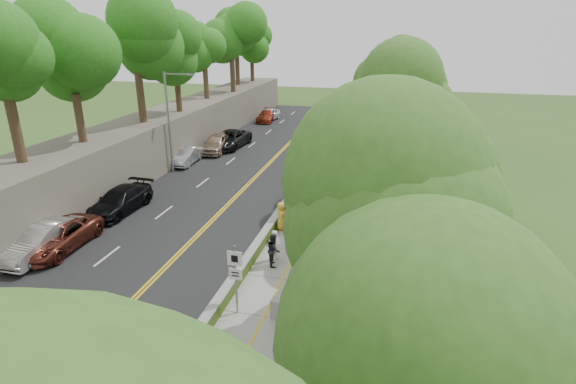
# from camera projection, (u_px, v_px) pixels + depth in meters

# --- Properties ---
(ground) EXTENTS (140.00, 140.00, 0.00)m
(ground) POSITION_uv_depth(u_px,v_px,m) (238.00, 274.00, 21.68)
(ground) COLOR #33511E
(ground) RESTS_ON ground
(road) EXTENTS (11.20, 66.00, 0.04)m
(road) POSITION_uv_depth(u_px,v_px,m) (238.00, 173.00, 36.54)
(road) COLOR black
(road) RESTS_ON ground
(sidewalk) EXTENTS (4.20, 66.00, 0.05)m
(sidewalk) POSITION_uv_depth(u_px,v_px,m) (335.00, 180.00, 34.75)
(sidewalk) COLOR gray
(sidewalk) RESTS_ON ground
(jersey_barrier) EXTENTS (0.42, 66.00, 0.60)m
(jersey_barrier) POSITION_uv_depth(u_px,v_px,m) (306.00, 175.00, 35.17)
(jersey_barrier) COLOR #88D21E
(jersey_barrier) RESTS_ON ground
(rock_embankment) EXTENTS (5.00, 66.00, 4.00)m
(rock_embankment) POSITION_uv_depth(u_px,v_px,m) (146.00, 143.00, 37.67)
(rock_embankment) COLOR #595147
(rock_embankment) RESTS_ON ground
(chainlink_fence) EXTENTS (0.04, 66.00, 2.00)m
(chainlink_fence) POSITION_uv_depth(u_px,v_px,m) (363.00, 170.00, 33.94)
(chainlink_fence) COLOR slate
(chainlink_fence) RESTS_ON ground
(trees_embankment) EXTENTS (6.40, 66.00, 13.00)m
(trees_embankment) POSITION_uv_depth(u_px,v_px,m) (140.00, 36.00, 34.61)
(trees_embankment) COLOR #307D1E
(trees_embankment) RESTS_ON rock_embankment
(trees_fenceside) EXTENTS (7.00, 66.00, 14.00)m
(trees_fenceside) POSITION_uv_depth(u_px,v_px,m) (402.00, 91.00, 31.32)
(trees_fenceside) COLOR #437528
(trees_fenceside) RESTS_ON ground
(streetlight) EXTENTS (2.52, 0.22, 8.00)m
(streetlight) POSITION_uv_depth(u_px,v_px,m) (171.00, 116.00, 35.16)
(streetlight) COLOR gray
(streetlight) RESTS_ON ground
(signpost) EXTENTS (0.62, 0.09, 3.10)m
(signpost) POSITION_uv_depth(u_px,v_px,m) (236.00, 272.00, 18.01)
(signpost) COLOR gray
(signpost) RESTS_ON sidewalk
(construction_barrel) EXTENTS (0.57, 0.57, 0.94)m
(construction_barrel) POSITION_uv_depth(u_px,v_px,m) (362.00, 166.00, 36.58)
(construction_barrel) COLOR #C52700
(construction_barrel) RESTS_ON sidewalk
(concrete_block) EXTENTS (1.41, 1.12, 0.87)m
(concrete_block) POSITION_uv_depth(u_px,v_px,m) (289.00, 307.00, 18.32)
(concrete_block) COLOR gray
(concrete_block) RESTS_ON sidewalk
(car_1) EXTENTS (1.82, 5.05, 1.65)m
(car_1) POSITION_uv_depth(u_px,v_px,m) (41.00, 239.00, 23.25)
(car_1) COLOR beige
(car_1) RESTS_ON road
(car_2) EXTENTS (2.54, 5.28, 1.45)m
(car_2) POSITION_uv_depth(u_px,v_px,m) (58.00, 236.00, 23.82)
(car_2) COLOR maroon
(car_2) RESTS_ON road
(car_3) EXTENTS (2.36, 5.33, 1.52)m
(car_3) POSITION_uv_depth(u_px,v_px,m) (120.00, 200.00, 28.63)
(car_3) COLOR black
(car_3) RESTS_ON road
(car_4) EXTENTS (2.28, 5.04, 1.68)m
(car_4) POSITION_uv_depth(u_px,v_px,m) (216.00, 143.00, 42.25)
(car_4) COLOR tan
(car_4) RESTS_ON road
(car_5) EXTENTS (1.67, 4.36, 1.42)m
(car_5) POSITION_uv_depth(u_px,v_px,m) (187.00, 156.00, 38.72)
(car_5) COLOR #A2A6AA
(car_5) RESTS_ON road
(car_6) EXTENTS (3.10, 6.02, 1.62)m
(car_6) POSITION_uv_depth(u_px,v_px,m) (230.00, 139.00, 43.95)
(car_6) COLOR black
(car_6) RESTS_ON road
(car_7) EXTENTS (2.25, 4.87, 1.38)m
(car_7) POSITION_uv_depth(u_px,v_px,m) (267.00, 116.00, 56.02)
(car_7) COLOR maroon
(car_7) RESTS_ON road
(car_8) EXTENTS (2.18, 4.59, 1.51)m
(car_8) POSITION_uv_depth(u_px,v_px,m) (269.00, 114.00, 56.48)
(car_8) COLOR white
(car_8) RESTS_ON road
(painter_0) EXTENTS (0.62, 0.88, 1.69)m
(painter_0) POSITION_uv_depth(u_px,v_px,m) (281.00, 216.00, 26.04)
(painter_0) COLOR gold
(painter_0) RESTS_ON sidewalk
(painter_1) EXTENTS (0.49, 0.65, 1.62)m
(painter_1) POSITION_uv_depth(u_px,v_px,m) (276.00, 245.00, 22.65)
(painter_1) COLOR white
(painter_1) RESTS_ON sidewalk
(painter_2) EXTENTS (0.86, 0.97, 1.66)m
(painter_2) POSITION_uv_depth(u_px,v_px,m) (274.00, 250.00, 22.15)
(painter_2) COLOR black
(painter_2) RESTS_ON sidewalk
(painter_3) EXTENTS (0.92, 1.22, 1.67)m
(painter_3) POSITION_uv_depth(u_px,v_px,m) (288.00, 226.00, 24.80)
(painter_3) COLOR brown
(painter_3) RESTS_ON sidewalk
(person_far) EXTENTS (0.99, 0.61, 1.57)m
(person_far) POSITION_uv_depth(u_px,v_px,m) (363.00, 143.00, 42.72)
(person_far) COLOR black
(person_far) RESTS_ON sidewalk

